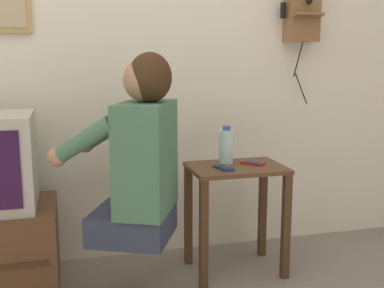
# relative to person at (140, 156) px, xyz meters

# --- Properties ---
(wall_back) EXTENTS (6.80, 0.05, 2.55)m
(wall_back) POSITION_rel_person_xyz_m (0.00, 0.58, 0.56)
(wall_back) COLOR silver
(wall_back) RESTS_ON ground_plane
(side_table) EXTENTS (0.50, 0.36, 0.60)m
(side_table) POSITION_rel_person_xyz_m (0.54, 0.18, -0.28)
(side_table) COLOR #51331E
(side_table) RESTS_ON ground_plane
(person) EXTENTS (0.62, 0.56, 0.88)m
(person) POSITION_rel_person_xyz_m (0.00, 0.00, 0.00)
(person) COLOR #2D3347
(person) RESTS_ON ground_plane
(wall_phone_antique) EXTENTS (0.24, 0.18, 0.81)m
(wall_phone_antique) POSITION_rel_person_xyz_m (1.06, 0.50, 0.74)
(wall_phone_antique) COLOR brown
(cell_phone_held) EXTENTS (0.09, 0.14, 0.01)m
(cell_phone_held) POSITION_rel_person_xyz_m (0.46, 0.13, -0.12)
(cell_phone_held) COLOR navy
(cell_phone_held) RESTS_ON side_table
(cell_phone_spare) EXTENTS (0.13, 0.13, 0.01)m
(cell_phone_spare) POSITION_rel_person_xyz_m (0.64, 0.20, -0.12)
(cell_phone_spare) COLOR maroon
(cell_phone_spare) RESTS_ON side_table
(water_bottle) EXTENTS (0.08, 0.08, 0.20)m
(water_bottle) POSITION_rel_person_xyz_m (0.51, 0.26, -0.03)
(water_bottle) COLOR silver
(water_bottle) RESTS_ON side_table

